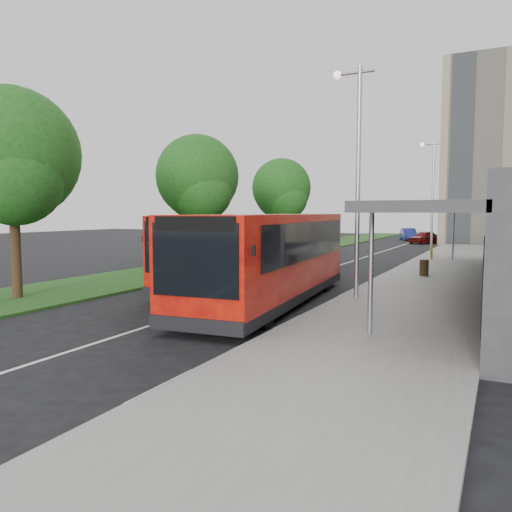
# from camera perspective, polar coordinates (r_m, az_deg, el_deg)

# --- Properties ---
(ground) EXTENTS (120.00, 120.00, 0.00)m
(ground) POSITION_cam_1_polar(r_m,az_deg,el_deg) (17.87, -3.55, -5.26)
(ground) COLOR black
(ground) RESTS_ON ground
(pavement) EXTENTS (5.00, 80.00, 0.15)m
(pavement) POSITION_cam_1_polar(r_m,az_deg,el_deg) (35.47, 21.83, -0.38)
(pavement) COLOR gray
(pavement) RESTS_ON ground
(grass_verge) EXTENTS (5.00, 80.00, 0.10)m
(grass_verge) POSITION_cam_1_polar(r_m,az_deg,el_deg) (38.73, 2.30, 0.36)
(grass_verge) COLOR #1B4B18
(grass_verge) RESTS_ON ground
(lane_centre_line) EXTENTS (0.12, 70.00, 0.01)m
(lane_centre_line) POSITION_cam_1_polar(r_m,az_deg,el_deg) (31.64, 10.17, -0.84)
(lane_centre_line) COLOR silver
(lane_centre_line) RESTS_ON ground
(kerb_dashes) EXTENTS (0.12, 56.00, 0.01)m
(kerb_dashes) POSITION_cam_1_polar(r_m,az_deg,el_deg) (34.80, 17.26, -0.46)
(kerb_dashes) COLOR silver
(kerb_dashes) RESTS_ON ground
(tree_near) EXTENTS (4.75, 4.75, 7.63)m
(tree_near) POSITION_cam_1_polar(r_m,az_deg,el_deg) (20.10, -26.01, 9.49)
(tree_near) COLOR #352515
(tree_near) RESTS_ON ground
(tree_mid) EXTENTS (4.73, 4.73, 7.60)m
(tree_mid) POSITION_cam_1_polar(r_m,az_deg,el_deg) (29.03, -6.68, 8.38)
(tree_mid) COLOR #352515
(tree_mid) RESTS_ON ground
(tree_far) EXTENTS (4.62, 4.62, 7.42)m
(tree_far) POSITION_cam_1_polar(r_m,az_deg,el_deg) (39.61, 2.93, 7.32)
(tree_far) COLOR #352515
(tree_far) RESTS_ON ground
(lamp_post_near) EXTENTS (1.44, 0.28, 8.00)m
(lamp_post_near) POSITION_cam_1_polar(r_m,az_deg,el_deg) (17.91, 11.35, 9.83)
(lamp_post_near) COLOR #9C9EA4
(lamp_post_near) RESTS_ON pavement
(lamp_post_far) EXTENTS (1.44, 0.28, 8.00)m
(lamp_post_far) POSITION_cam_1_polar(r_m,az_deg,el_deg) (37.54, 19.43, 7.06)
(lamp_post_far) COLOR #9C9EA4
(lamp_post_far) RESTS_ON pavement
(bus_main) EXTENTS (3.76, 11.20, 3.12)m
(bus_main) POSITION_cam_1_polar(r_m,az_deg,el_deg) (17.20, 1.66, -0.28)
(bus_main) COLOR red
(bus_main) RESTS_ON ground
(bus_second) EXTENTS (3.44, 10.97, 3.06)m
(bus_second) POSITION_cam_1_polar(r_m,az_deg,el_deg) (21.37, -0.40, 0.68)
(bus_second) COLOR red
(bus_second) RESTS_ON ground
(litter_bin) EXTENTS (0.46, 0.46, 0.77)m
(litter_bin) POSITION_cam_1_polar(r_m,az_deg,el_deg) (25.26, 18.65, -1.28)
(litter_bin) COLOR #382917
(litter_bin) RESTS_ON pavement
(bollard) EXTENTS (0.15, 0.15, 0.88)m
(bollard) POSITION_cam_1_polar(r_m,az_deg,el_deg) (34.15, 19.43, 0.37)
(bollard) COLOR yellow
(bollard) RESTS_ON pavement
(car_near) EXTENTS (3.02, 4.14, 1.31)m
(car_near) POSITION_cam_1_polar(r_m,az_deg,el_deg) (53.83, 18.65, 2.05)
(car_near) COLOR #59100C
(car_near) RESTS_ON ground
(car_far) EXTENTS (2.77, 4.41, 1.37)m
(car_far) POSITION_cam_1_polar(r_m,az_deg,el_deg) (59.88, 17.04, 2.39)
(car_far) COLOR navy
(car_far) RESTS_ON ground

